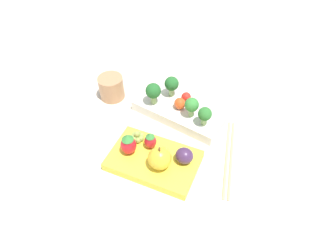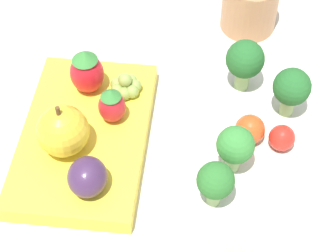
# 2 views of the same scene
# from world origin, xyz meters

# --- Properties ---
(ground_plane) EXTENTS (4.00, 4.00, 0.00)m
(ground_plane) POSITION_xyz_m (0.00, 0.00, 0.00)
(ground_plane) COLOR beige
(bento_box_savoury) EXTENTS (0.23, 0.14, 0.03)m
(bento_box_savoury) POSITION_xyz_m (0.01, 0.08, 0.01)
(bento_box_savoury) COLOR silver
(bento_box_savoury) RESTS_ON ground_plane
(bento_box_fruit) EXTENTS (0.19, 0.12, 0.02)m
(bento_box_fruit) POSITION_xyz_m (0.01, -0.08, 0.01)
(bento_box_fruit) COLOR yellow
(bento_box_fruit) RESTS_ON ground_plane
(broccoli_floret_0) EXTENTS (0.04, 0.04, 0.06)m
(broccoli_floret_0) POSITION_xyz_m (-0.06, 0.06, 0.06)
(broccoli_floret_0) COLOR #93B770
(broccoli_floret_0) RESTS_ON bento_box_savoury
(broccoli_floret_1) EXTENTS (0.03, 0.03, 0.05)m
(broccoli_floret_1) POSITION_xyz_m (0.04, 0.06, 0.06)
(broccoli_floret_1) COLOR #93B770
(broccoli_floret_1) RESTS_ON bento_box_savoury
(broccoli_floret_2) EXTENTS (0.04, 0.04, 0.05)m
(broccoli_floret_2) POSITION_xyz_m (-0.03, 0.11, 0.06)
(broccoli_floret_2) COLOR #93B770
(broccoli_floret_2) RESTS_ON bento_box_savoury
(broccoli_floret_3) EXTENTS (0.03, 0.03, 0.05)m
(broccoli_floret_3) POSITION_xyz_m (0.08, 0.04, 0.06)
(broccoli_floret_3) COLOR #93B770
(broccoli_floret_3) RESTS_ON bento_box_savoury
(cherry_tomato_0) EXTENTS (0.02, 0.02, 0.02)m
(cherry_tomato_0) POSITION_xyz_m (0.01, 0.10, 0.04)
(cherry_tomato_0) COLOR red
(cherry_tomato_0) RESTS_ON bento_box_savoury
(cherry_tomato_1) EXTENTS (0.03, 0.03, 0.03)m
(cherry_tomato_1) POSITION_xyz_m (0.01, 0.07, 0.04)
(cherry_tomato_1) COLOR #DB4C1E
(cherry_tomato_1) RESTS_ON bento_box_savoury
(apple) EXTENTS (0.05, 0.05, 0.06)m
(apple) POSITION_xyz_m (0.03, -0.10, 0.04)
(apple) COLOR gold
(apple) RESTS_ON bento_box_fruit
(strawberry_0) EXTENTS (0.03, 0.03, 0.04)m
(strawberry_0) POSITION_xyz_m (-0.01, -0.06, 0.04)
(strawberry_0) COLOR red
(strawberry_0) RESTS_ON bento_box_fruit
(strawberry_1) EXTENTS (0.03, 0.03, 0.05)m
(strawberry_1) POSITION_xyz_m (-0.04, -0.09, 0.04)
(strawberry_1) COLOR red
(strawberry_1) RESTS_ON bento_box_fruit
(plum) EXTENTS (0.04, 0.03, 0.03)m
(plum) POSITION_xyz_m (0.07, -0.07, 0.04)
(plum) COLOR #42284C
(plum) RESTS_ON bento_box_fruit
(grape_cluster) EXTENTS (0.03, 0.03, 0.02)m
(grape_cluster) POSITION_xyz_m (-0.04, -0.05, 0.03)
(grape_cluster) COLOR #8EA84C
(grape_cluster) RESTS_ON bento_box_fruit
(drinking_cup) EXTENTS (0.06, 0.06, 0.06)m
(drinking_cup) POSITION_xyz_m (-0.18, 0.07, 0.03)
(drinking_cup) COLOR tan
(drinking_cup) RESTS_ON ground_plane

